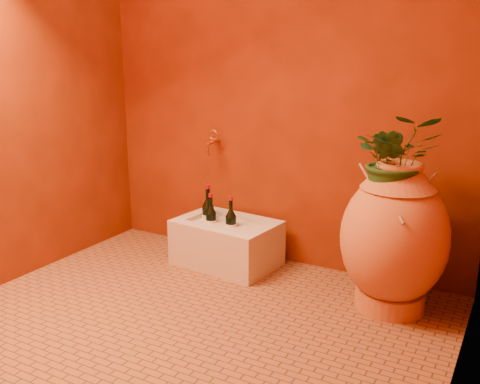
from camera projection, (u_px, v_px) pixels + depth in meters
The scene contains 11 objects.
floor at pixel (193, 321), 2.77m from camera, with size 2.50×2.50×0.00m, color brown.
wall_back at pixel (279, 69), 3.29m from camera, with size 2.50×0.02×2.50m, color #581D05.
wall_left at pixel (5, 70), 3.04m from camera, with size 0.02×2.00×2.50m, color #581D05.
amphora at pixel (394, 238), 2.82m from camera, with size 0.66×0.66×0.81m.
stone_basin at pixel (227, 243), 3.48m from camera, with size 0.68×0.50×0.30m.
wine_bottle_a at pixel (211, 222), 3.51m from camera, with size 0.07×0.07×0.30m.
wine_bottle_b at pixel (231, 226), 3.43m from camera, with size 0.07×0.07×0.30m.
wine_bottle_c at pixel (208, 216), 3.57m from camera, with size 0.08×0.08×0.34m.
wall_tap at pixel (212, 141), 3.55m from camera, with size 0.07×0.15×0.16m.
plant_main at pixel (398, 159), 2.71m from camera, with size 0.42×0.37×0.47m, color #18441B.
plant_side at pixel (385, 162), 2.71m from camera, with size 0.19×0.15×0.34m, color #18441B.
Camera 1 is at (1.43, -2.07, 1.36)m, focal length 40.00 mm.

